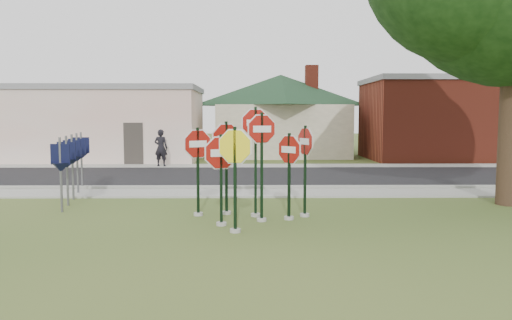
{
  "coord_description": "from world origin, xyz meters",
  "views": [
    {
      "loc": [
        0.04,
        -10.68,
        2.58
      ],
      "look_at": [
        0.18,
        2.0,
        1.44
      ],
      "focal_mm": 35.0,
      "sensor_mm": 36.0,
      "label": 1
    }
  ],
  "objects_px": {
    "stop_sign_yellow": "(235,165)",
    "stop_sign_left": "(221,168)",
    "stop_sign_center": "(262,152)",
    "pedestrian": "(161,148)"
  },
  "relations": [
    {
      "from": "stop_sign_yellow",
      "to": "stop_sign_left",
      "type": "xyz_separation_m",
      "value": [
        -0.35,
        0.69,
        -0.13
      ]
    },
    {
      "from": "stop_sign_yellow",
      "to": "stop_sign_left",
      "type": "distance_m",
      "value": 0.78
    },
    {
      "from": "stop_sign_center",
      "to": "pedestrian",
      "type": "distance_m",
      "value": 13.57
    },
    {
      "from": "stop_sign_left",
      "to": "pedestrian",
      "type": "xyz_separation_m",
      "value": [
        -3.76,
        13.16,
        -0.39
      ]
    },
    {
      "from": "stop_sign_yellow",
      "to": "pedestrian",
      "type": "height_order",
      "value": "stop_sign_yellow"
    },
    {
      "from": "stop_sign_left",
      "to": "stop_sign_yellow",
      "type": "bearing_deg",
      "value": -63.24
    },
    {
      "from": "stop_sign_yellow",
      "to": "pedestrian",
      "type": "distance_m",
      "value": 14.46
    },
    {
      "from": "stop_sign_left",
      "to": "stop_sign_center",
      "type": "bearing_deg",
      "value": 25.65
    },
    {
      "from": "stop_sign_yellow",
      "to": "pedestrian",
      "type": "xyz_separation_m",
      "value": [
        -4.11,
        13.85,
        -0.52
      ]
    },
    {
      "from": "stop_sign_center",
      "to": "pedestrian",
      "type": "xyz_separation_m",
      "value": [
        -4.72,
        12.71,
        -0.72
      ]
    }
  ]
}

